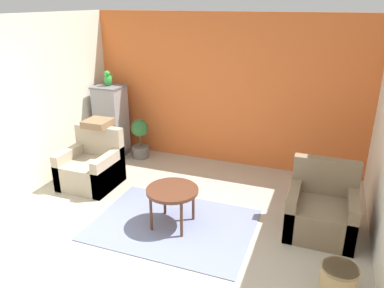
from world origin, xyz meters
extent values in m
plane|color=#B2A893|center=(0.00, 0.00, 0.00)|extent=(20.00, 20.00, 0.00)
cube|color=orange|center=(0.00, 3.10, 1.24)|extent=(4.69, 0.06, 2.49)
cube|color=silver|center=(-2.32, 1.54, 1.24)|extent=(0.06, 3.07, 2.49)
cube|color=slate|center=(-0.02, 0.91, 0.01)|extent=(1.98, 1.44, 0.01)
cylinder|color=#512D1E|center=(-0.02, 0.91, 0.49)|extent=(0.64, 0.64, 0.04)
cylinder|color=#512D1E|center=(-0.22, 0.71, 0.24)|extent=(0.04, 0.04, 0.47)
cylinder|color=#512D1E|center=(0.18, 0.71, 0.24)|extent=(0.04, 0.04, 0.47)
cylinder|color=#512D1E|center=(-0.22, 1.11, 0.24)|extent=(0.04, 0.04, 0.47)
cylinder|color=#512D1E|center=(0.18, 1.11, 0.24)|extent=(0.04, 0.04, 0.47)
cube|color=tan|center=(-1.62, 1.47, 0.20)|extent=(0.78, 0.75, 0.40)
cube|color=tan|center=(-1.62, 1.78, 0.63)|extent=(0.78, 0.14, 0.46)
cube|color=tan|center=(-1.95, 1.47, 0.28)|extent=(0.12, 0.75, 0.56)
cube|color=tan|center=(-1.29, 1.47, 0.28)|extent=(0.12, 0.75, 0.56)
cube|color=#7A664C|center=(1.70, 1.38, 0.20)|extent=(0.78, 0.75, 0.40)
cube|color=#7A664C|center=(1.70, 1.69, 0.63)|extent=(0.78, 0.14, 0.46)
cube|color=#7A664C|center=(1.37, 1.38, 0.28)|extent=(0.12, 0.75, 0.56)
cube|color=#7A664C|center=(2.03, 1.38, 0.28)|extent=(0.12, 0.75, 0.56)
cube|color=slate|center=(-1.95, 2.66, 0.05)|extent=(0.45, 0.45, 0.09)
cube|color=#939399|center=(-1.95, 2.66, 0.67)|extent=(0.46, 0.46, 1.15)
cube|color=slate|center=(-1.95, 2.66, 1.26)|extent=(0.48, 0.48, 0.03)
ellipsoid|color=green|center=(-1.95, 2.66, 1.37)|extent=(0.12, 0.15, 0.20)
sphere|color=green|center=(-1.95, 2.64, 1.48)|extent=(0.10, 0.10, 0.10)
cone|color=gold|center=(-1.95, 2.59, 1.48)|extent=(0.05, 0.05, 0.05)
cone|color=green|center=(-1.95, 2.73, 1.35)|extent=(0.06, 0.13, 0.17)
cylinder|color=#66605B|center=(-1.43, 2.72, 0.10)|extent=(0.30, 0.30, 0.21)
cylinder|color=brown|center=(-1.43, 2.72, 0.33)|extent=(0.04, 0.04, 0.24)
sphere|color=#337038|center=(-1.43, 2.72, 0.55)|extent=(0.30, 0.30, 0.30)
sphere|color=#337038|center=(-1.51, 2.75, 0.50)|extent=(0.18, 0.18, 0.18)
sphere|color=#337038|center=(-1.36, 2.70, 0.52)|extent=(0.17, 0.17, 0.17)
cylinder|color=tan|center=(1.92, 0.37, 0.16)|extent=(0.33, 0.33, 0.32)
cylinder|color=olive|center=(1.92, 0.37, 0.30)|extent=(0.35, 0.35, 0.02)
cube|color=#846647|center=(-1.62, 1.78, 0.91)|extent=(0.38, 0.38, 0.10)
camera|label=1|loc=(1.62, -2.78, 2.65)|focal=35.00mm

